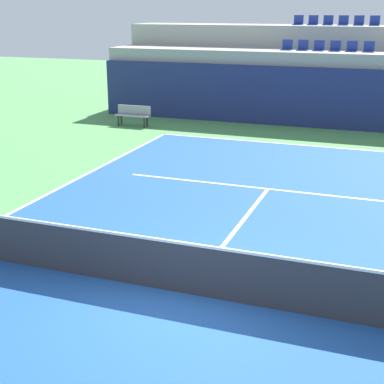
# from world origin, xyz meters

# --- Properties ---
(ground_plane) EXTENTS (80.00, 80.00, 0.00)m
(ground_plane) POSITION_xyz_m (0.00, 0.00, 0.00)
(ground_plane) COLOR #4C8C4C
(court_surface) EXTENTS (11.00, 24.00, 0.01)m
(court_surface) POSITION_xyz_m (0.00, 0.00, 0.01)
(court_surface) COLOR #1E4C99
(court_surface) RESTS_ON ground_plane
(baseline_far) EXTENTS (11.00, 0.10, 0.00)m
(baseline_far) POSITION_xyz_m (0.00, 11.95, 0.01)
(baseline_far) COLOR white
(baseline_far) RESTS_ON court_surface
(service_line_far) EXTENTS (8.26, 0.10, 0.00)m
(service_line_far) POSITION_xyz_m (0.00, 6.40, 0.01)
(service_line_far) COLOR white
(service_line_far) RESTS_ON court_surface
(centre_service_line) EXTENTS (0.10, 6.40, 0.00)m
(centre_service_line) POSITION_xyz_m (0.00, 3.20, 0.01)
(centre_service_line) COLOR white
(centre_service_line) RESTS_ON court_surface
(back_wall) EXTENTS (19.35, 0.30, 2.45)m
(back_wall) POSITION_xyz_m (0.00, 15.38, 1.22)
(back_wall) COLOR navy
(back_wall) RESTS_ON ground_plane
(stands_tier_lower) EXTENTS (19.35, 2.40, 3.01)m
(stands_tier_lower) POSITION_xyz_m (0.00, 16.73, 1.50)
(stands_tier_lower) COLOR #9E9E99
(stands_tier_lower) RESTS_ON ground_plane
(stands_tier_upper) EXTENTS (19.35, 2.40, 3.98)m
(stands_tier_upper) POSITION_xyz_m (0.00, 19.13, 1.99)
(stands_tier_upper) COLOR #9E9E99
(stands_tier_upper) RESTS_ON ground_plane
(seating_row_lower) EXTENTS (3.84, 0.44, 0.44)m
(seating_row_lower) POSITION_xyz_m (-0.00, 16.83, 3.13)
(seating_row_lower) COLOR navy
(seating_row_lower) RESTS_ON stands_tier_lower
(seating_row_upper) EXTENTS (3.84, 0.44, 0.44)m
(seating_row_upper) POSITION_xyz_m (-0.00, 19.23, 4.11)
(seating_row_upper) COLOR navy
(seating_row_upper) RESTS_ON stands_tier_upper
(tennis_net) EXTENTS (11.08, 0.08, 1.07)m
(tennis_net) POSITION_xyz_m (0.00, 0.00, 0.51)
(tennis_net) COLOR black
(tennis_net) RESTS_ON court_surface
(player_bench) EXTENTS (1.50, 0.40, 0.85)m
(player_bench) POSITION_xyz_m (-7.33, 13.08, 0.51)
(player_bench) COLOR #99999E
(player_bench) RESTS_ON ground_plane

